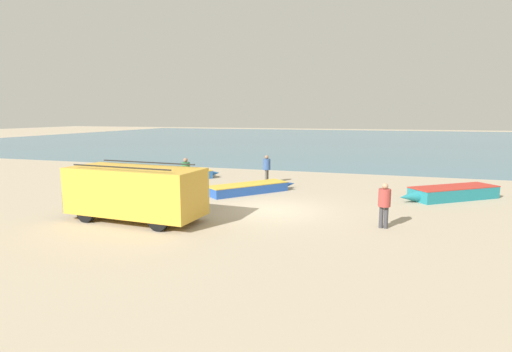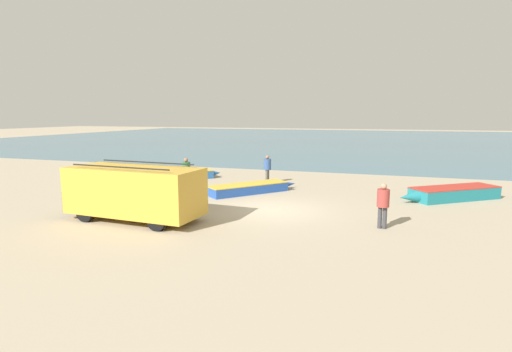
# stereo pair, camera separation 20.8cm
# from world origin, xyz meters

# --- Properties ---
(ground_plane) EXTENTS (200.00, 200.00, 0.00)m
(ground_plane) POSITION_xyz_m (0.00, 0.00, 0.00)
(ground_plane) COLOR tan
(sea_water) EXTENTS (120.00, 80.00, 0.01)m
(sea_water) POSITION_xyz_m (0.00, 52.00, 0.00)
(sea_water) COLOR #477084
(sea_water) RESTS_ON ground_plane
(parked_van) EXTENTS (5.50, 2.39, 2.22)m
(parked_van) POSITION_xyz_m (-4.60, -3.25, 1.15)
(parked_van) COLOR gold
(parked_van) RESTS_ON ground_plane
(fishing_rowboat_0) EXTENTS (4.03, 4.59, 0.50)m
(fishing_rowboat_0) POSITION_xyz_m (-2.10, 3.37, 0.25)
(fishing_rowboat_0) COLOR #234CA3
(fishing_rowboat_0) RESTS_ON ground_plane
(fishing_rowboat_1) EXTENTS (4.92, 4.03, 0.62)m
(fishing_rowboat_1) POSITION_xyz_m (7.69, 4.81, 0.31)
(fishing_rowboat_1) COLOR #1E757F
(fishing_rowboat_1) RESTS_ON ground_plane
(fishing_rowboat_2) EXTENTS (3.53, 3.60, 0.53)m
(fishing_rowboat_2) POSITION_xyz_m (-7.46, 6.40, 0.26)
(fishing_rowboat_2) COLOR #2D66AD
(fishing_rowboat_2) RESTS_ON ground_plane
(fisherman_0) EXTENTS (0.44, 0.44, 1.66)m
(fisherman_0) POSITION_xyz_m (4.59, -1.44, 0.99)
(fisherman_0) COLOR #38383D
(fisherman_0) RESTS_ON ground_plane
(fisherman_1) EXTENTS (0.47, 0.47, 1.77)m
(fisherman_1) POSITION_xyz_m (-5.65, 2.94, 1.06)
(fisherman_1) COLOR navy
(fisherman_1) RESTS_ON ground_plane
(fisherman_2) EXTENTS (0.44, 0.44, 1.69)m
(fisherman_2) POSITION_xyz_m (-2.12, 6.48, 1.01)
(fisherman_2) COLOR #5B564C
(fisherman_2) RESTS_ON ground_plane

